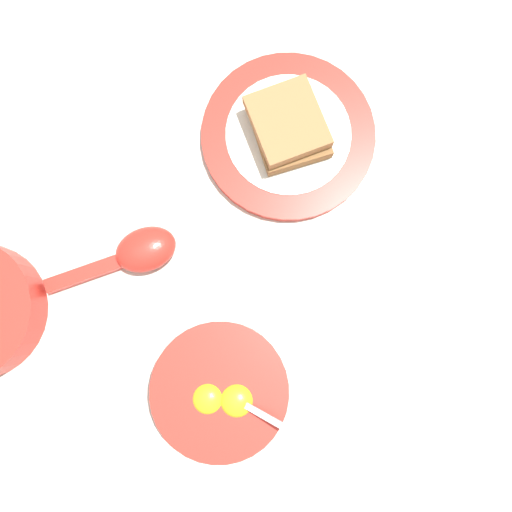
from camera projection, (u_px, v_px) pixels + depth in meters
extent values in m
plane|color=beige|center=(197.00, 311.00, 0.61)|extent=(3.00, 3.00, 0.00)
cylinder|color=red|center=(221.00, 389.00, 0.58)|extent=(0.16, 0.16, 0.05)
cylinder|color=white|center=(220.00, 390.00, 0.57)|extent=(0.13, 0.13, 0.02)
ellipsoid|color=yellow|center=(208.00, 399.00, 0.56)|extent=(0.04, 0.04, 0.02)
ellipsoid|color=yellow|center=(237.00, 400.00, 0.55)|extent=(0.04, 0.04, 0.02)
cylinder|color=black|center=(230.00, 381.00, 0.56)|extent=(0.04, 0.04, 0.00)
ellipsoid|color=silver|center=(233.00, 398.00, 0.56)|extent=(0.03, 0.02, 0.01)
cube|color=silver|center=(266.00, 417.00, 0.53)|extent=(0.03, 0.05, 0.03)
cylinder|color=red|center=(288.00, 136.00, 0.64)|extent=(0.22, 0.22, 0.01)
cylinder|color=white|center=(288.00, 134.00, 0.63)|extent=(0.16, 0.16, 0.00)
cube|color=brown|center=(289.00, 131.00, 0.62)|extent=(0.11, 0.12, 0.02)
cube|color=#9E7042|center=(287.00, 122.00, 0.60)|extent=(0.11, 0.11, 0.02)
ellipsoid|color=red|center=(143.00, 252.00, 0.60)|extent=(0.09, 0.08, 0.03)
cube|color=red|center=(84.00, 274.00, 0.61)|extent=(0.10, 0.05, 0.02)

